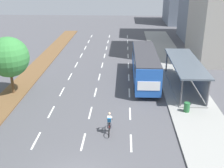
% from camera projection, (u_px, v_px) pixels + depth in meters
% --- Properties ---
extents(median_strip, '(2.60, 52.00, 0.12)m').
position_uv_depth(median_strip, '(34.00, 71.00, 34.86)').
color(median_strip, brown).
rests_on(median_strip, ground).
extents(sidewalk_right, '(4.50, 52.00, 0.15)m').
position_uv_depth(sidewalk_right, '(176.00, 73.00, 34.14)').
color(sidewalk_right, gray).
rests_on(sidewalk_right, ground).
extents(lane_divider_left, '(0.14, 47.95, 0.01)m').
position_uv_depth(lane_divider_left, '(70.00, 76.00, 33.27)').
color(lane_divider_left, white).
rests_on(lane_divider_left, ground).
extents(lane_divider_center, '(0.14, 47.95, 0.01)m').
position_uv_depth(lane_divider_center, '(99.00, 77.00, 33.13)').
color(lane_divider_center, white).
rests_on(lane_divider_center, ground).
extents(lane_divider_right, '(0.14, 47.95, 0.01)m').
position_uv_depth(lane_divider_right, '(129.00, 77.00, 32.98)').
color(lane_divider_right, white).
rests_on(lane_divider_right, ground).
extents(bus_shelter, '(2.90, 10.48, 2.86)m').
position_uv_depth(bus_shelter, '(187.00, 72.00, 29.17)').
color(bus_shelter, gray).
rests_on(bus_shelter, sidewalk_right).
extents(bus, '(2.54, 11.29, 3.37)m').
position_uv_depth(bus, '(145.00, 64.00, 31.15)').
color(bus, '#2356B2').
rests_on(bus, ground).
extents(cyclist, '(0.46, 1.82, 1.71)m').
position_uv_depth(cyclist, '(109.00, 124.00, 21.27)').
color(cyclist, black).
rests_on(cyclist, ground).
extents(median_tree_third, '(3.95, 3.95, 5.72)m').
position_uv_depth(median_tree_third, '(9.00, 57.00, 27.14)').
color(median_tree_third, brown).
rests_on(median_tree_third, median_strip).
extents(trash_bin, '(0.52, 0.52, 0.85)m').
position_uv_depth(trash_bin, '(187.00, 107.00, 24.38)').
color(trash_bin, '#286B38').
rests_on(trash_bin, sidewalk_right).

